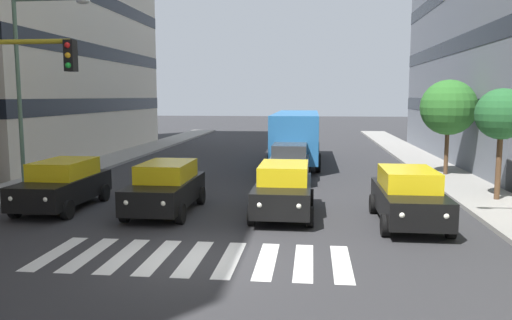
# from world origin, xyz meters

# --- Properties ---
(ground_plane) EXTENTS (180.00, 180.00, 0.00)m
(ground_plane) POSITION_xyz_m (0.00, 0.00, 0.00)
(ground_plane) COLOR #2D2D30
(crosswalk_markings) EXTENTS (7.65, 2.80, 0.01)m
(crosswalk_markings) POSITION_xyz_m (-0.00, 0.00, 0.00)
(crosswalk_markings) COLOR silver
(crosswalk_markings) RESTS_ON ground_plane
(car_0) EXTENTS (2.02, 4.44, 1.72)m
(car_0) POSITION_xyz_m (-5.86, -4.02, 0.89)
(car_0) COLOR black
(car_0) RESTS_ON ground_plane
(car_1) EXTENTS (2.02, 4.44, 1.72)m
(car_1) POSITION_xyz_m (-1.93, -4.82, 0.89)
(car_1) COLOR black
(car_1) RESTS_ON ground_plane
(car_2) EXTENTS (2.02, 4.44, 1.72)m
(car_2) POSITION_xyz_m (2.10, -4.74, 0.89)
(car_2) COLOR black
(car_2) RESTS_ON ground_plane
(car_3) EXTENTS (2.02, 4.44, 1.72)m
(car_3) POSITION_xyz_m (5.89, -4.91, 0.89)
(car_3) COLOR black
(car_3) RESTS_ON ground_plane
(car_row2_0) EXTENTS (2.02, 4.44, 1.72)m
(car_row2_0) POSITION_xyz_m (-1.81, -11.96, 0.89)
(car_row2_0) COLOR #474C51
(car_row2_0) RESTS_ON ground_plane
(bus_behind_traffic) EXTENTS (2.78, 10.50, 3.00)m
(bus_behind_traffic) POSITION_xyz_m (-1.93, -18.26, 1.86)
(bus_behind_traffic) COLOR #286BAD
(bus_behind_traffic) RESTS_ON ground_plane
(street_lamp_right) EXTENTS (3.20, 0.28, 7.69)m
(street_lamp_right) POSITION_xyz_m (8.30, -7.29, 4.84)
(street_lamp_right) COLOR #4C6B56
(street_lamp_right) RESTS_ON sidewalk_right
(street_tree_1) EXTENTS (1.88, 1.88, 4.12)m
(street_tree_1) POSITION_xyz_m (-9.74, -7.59, 3.30)
(street_tree_1) COLOR #513823
(street_tree_1) RESTS_ON sidewalk_left
(street_tree_2) EXTENTS (2.69, 2.69, 4.63)m
(street_tree_2) POSITION_xyz_m (-9.43, -13.70, 3.42)
(street_tree_2) COLOR #513823
(street_tree_2) RESTS_ON sidewalk_left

